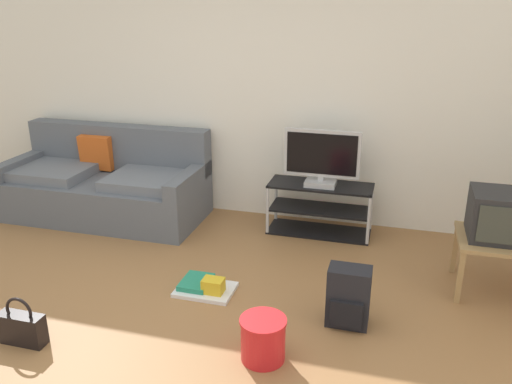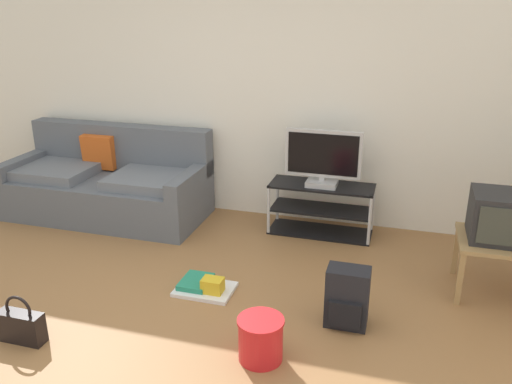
# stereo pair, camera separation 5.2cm
# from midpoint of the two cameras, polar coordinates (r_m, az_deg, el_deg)

# --- Properties ---
(ground_plane) EXTENTS (9.00, 9.80, 0.02)m
(ground_plane) POSITION_cam_midpoint_polar(r_m,az_deg,el_deg) (3.67, -12.35, -16.06)
(ground_plane) COLOR olive
(wall_back) EXTENTS (9.00, 0.10, 2.70)m
(wall_back) POSITION_cam_midpoint_polar(r_m,az_deg,el_deg) (5.31, -1.04, 11.65)
(wall_back) COLOR silver
(wall_back) RESTS_ON ground_plane
(couch) EXTENTS (2.03, 0.91, 0.89)m
(couch) POSITION_cam_midpoint_polar(r_m,az_deg,el_deg) (5.68, -16.13, 0.73)
(couch) COLOR #565B66
(couch) RESTS_ON ground_plane
(tv_stand) EXTENTS (0.98, 0.38, 0.49)m
(tv_stand) POSITION_cam_midpoint_polar(r_m,az_deg,el_deg) (5.08, 6.63, -1.81)
(tv_stand) COLOR black
(tv_stand) RESTS_ON ground_plane
(flat_tv) EXTENTS (0.71, 0.22, 0.53)m
(flat_tv) POSITION_cam_midpoint_polar(r_m,az_deg,el_deg) (4.89, 6.83, 3.62)
(flat_tv) COLOR #B2B2B7
(flat_tv) RESTS_ON tv_stand
(side_table) EXTENTS (0.55, 0.55, 0.45)m
(side_table) POSITION_cam_midpoint_polar(r_m,az_deg,el_deg) (4.37, 24.11, -5.38)
(side_table) COLOR #9E7A4C
(side_table) RESTS_ON ground_plane
(crt_tv) EXTENTS (0.42, 0.41, 0.36)m
(crt_tv) POSITION_cam_midpoint_polar(r_m,az_deg,el_deg) (4.29, 24.55, -2.31)
(crt_tv) COLOR #232326
(crt_tv) RESTS_ON side_table
(backpack) EXTENTS (0.29, 0.26, 0.43)m
(backpack) POSITION_cam_midpoint_polar(r_m,az_deg,el_deg) (3.73, 9.58, -11.16)
(backpack) COLOR black
(backpack) RESTS_ON ground_plane
(handbag) EXTENTS (0.31, 0.11, 0.34)m
(handbag) POSITION_cam_midpoint_polar(r_m,az_deg,el_deg) (3.87, -24.40, -13.19)
(handbag) COLOR black
(handbag) RESTS_ON ground_plane
(cleaning_bucket) EXTENTS (0.30, 0.30, 0.29)m
(cleaning_bucket) POSITION_cam_midpoint_polar(r_m,az_deg,el_deg) (3.40, 0.31, -15.51)
(cleaning_bucket) COLOR red
(cleaning_bucket) RESTS_ON ground_plane
(floor_tray) EXTENTS (0.44, 0.33, 0.14)m
(floor_tray) POSITION_cam_midpoint_polar(r_m,az_deg,el_deg) (4.16, -5.94, -10.15)
(floor_tray) COLOR silver
(floor_tray) RESTS_ON ground_plane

